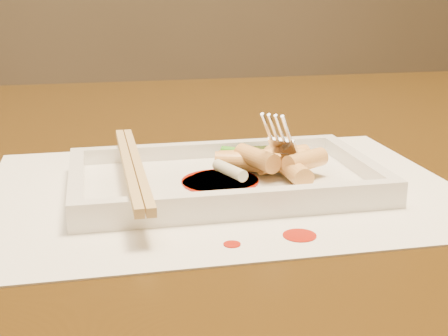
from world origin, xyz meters
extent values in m
cube|color=black|center=(0.00, 0.00, 0.73)|extent=(1.40, 0.90, 0.04)
cylinder|color=black|center=(0.62, 0.37, 0.35)|extent=(0.07, 0.07, 0.71)
cube|color=white|center=(0.06, -0.17, 0.75)|extent=(0.40, 0.30, 0.00)
cylinder|color=#AE1405|center=(0.09, -0.29, 0.75)|extent=(0.02, 0.02, 0.00)
cylinder|color=#AE1405|center=(0.04, -0.29, 0.75)|extent=(0.01, 0.01, 0.00)
cube|color=white|center=(0.06, -0.17, 0.76)|extent=(0.26, 0.16, 0.01)
cube|color=white|center=(0.06, -0.10, 0.77)|extent=(0.26, 0.01, 0.01)
cube|color=white|center=(0.06, -0.25, 0.77)|extent=(0.26, 0.01, 0.01)
cube|color=white|center=(-0.06, -0.17, 0.77)|extent=(0.01, 0.14, 0.01)
cube|color=white|center=(0.18, -0.17, 0.77)|extent=(0.01, 0.14, 0.01)
cube|color=black|center=(0.10, -0.13, 0.77)|extent=(0.04, 0.03, 0.01)
cylinder|color=#EAEACC|center=(0.06, -0.19, 0.77)|extent=(0.02, 0.04, 0.01)
cylinder|color=#2D9718|center=(0.10, -0.15, 0.77)|extent=(0.07, 0.06, 0.01)
cube|color=tan|center=(-0.02, -0.17, 0.78)|extent=(0.01, 0.23, 0.01)
cube|color=tan|center=(-0.01, -0.17, 0.78)|extent=(0.01, 0.23, 0.01)
cylinder|color=#AE1405|center=(0.06, -0.18, 0.76)|extent=(0.07, 0.07, 0.00)
cylinder|color=#AE1405|center=(0.05, -0.19, 0.76)|extent=(0.06, 0.06, 0.00)
cylinder|color=#AE1405|center=(0.06, -0.18, 0.76)|extent=(0.06, 0.06, 0.00)
cylinder|color=#FCCD76|center=(0.11, -0.16, 0.77)|extent=(0.02, 0.05, 0.02)
cylinder|color=#FCCD76|center=(0.12, -0.20, 0.77)|extent=(0.02, 0.05, 0.02)
cylinder|color=#FCCD76|center=(0.13, -0.19, 0.78)|extent=(0.04, 0.03, 0.02)
cylinder|color=#FCCD76|center=(0.11, -0.17, 0.77)|extent=(0.05, 0.03, 0.02)
cylinder|color=#FCCD76|center=(0.12, -0.15, 0.77)|extent=(0.05, 0.03, 0.02)
cylinder|color=#FCCD76|center=(0.09, -0.17, 0.78)|extent=(0.03, 0.05, 0.02)
cylinder|color=#FCCD76|center=(0.08, -0.15, 0.77)|extent=(0.04, 0.02, 0.02)
cylinder|color=#FCCD76|center=(0.08, -0.16, 0.77)|extent=(0.05, 0.03, 0.02)
camera|label=1|loc=(-0.05, -0.68, 0.92)|focal=50.00mm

